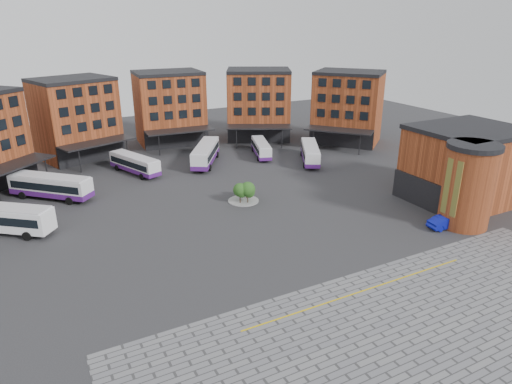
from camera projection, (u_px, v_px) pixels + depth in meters
name	position (u px, v px, depth m)	size (l,w,h in m)	color
ground	(273.00, 237.00, 54.51)	(160.00, 160.00, 0.00)	#28282B
paving_zone	(427.00, 340.00, 37.17)	(50.00, 22.00, 0.02)	slate
yellow_line	(363.00, 291.00, 43.78)	(26.00, 0.15, 0.02)	gold
main_building	(144.00, 121.00, 81.50)	(94.14, 42.48, 14.60)	#9B4421
east_building	(466.00, 168.00, 62.52)	(17.40, 15.40, 10.60)	#9B4421
tree_island	(245.00, 191.00, 64.37)	(4.40, 4.40, 3.17)	gray
bus_a	(3.00, 217.00, 54.99)	(11.43, 9.86, 3.49)	white
bus_b	(51.00, 186.00, 65.61)	(10.93, 10.55, 3.48)	white
bus_c	(135.00, 164.00, 76.40)	(6.40, 11.18, 3.10)	silver
bus_d	(206.00, 153.00, 81.33)	(9.17, 12.22, 3.55)	white
bus_e	(261.00, 148.00, 86.13)	(5.40, 10.27, 2.83)	silver
bus_f	(310.00, 153.00, 82.42)	(7.88, 11.25, 3.22)	white
blue_car	(446.00, 222.00, 56.77)	(1.68, 4.81, 1.58)	#0C14A5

